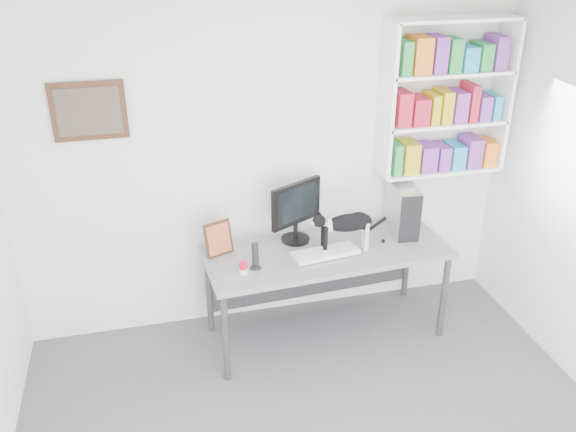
{
  "coord_description": "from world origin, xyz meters",
  "views": [
    {
      "loc": [
        -0.94,
        -2.42,
        3.12
      ],
      "look_at": [
        0.04,
        1.53,
        1.13
      ],
      "focal_mm": 38.0,
      "sensor_mm": 36.0,
      "label": 1
    }
  ],
  "objects_px": {
    "monitor": "(296,212)",
    "leaning_print": "(218,238)",
    "bookshelf": "(446,98)",
    "cat": "(347,232)",
    "keyboard": "(325,253)",
    "soup_can": "(243,268)",
    "pc_tower": "(402,209)",
    "desk": "(326,292)",
    "speaker": "(255,255)"
  },
  "relations": [
    {
      "from": "monitor",
      "to": "leaning_print",
      "type": "distance_m",
      "value": 0.64
    },
    {
      "from": "bookshelf",
      "to": "cat",
      "type": "xyz_separation_m",
      "value": [
        -0.91,
        -0.36,
        -0.89
      ]
    },
    {
      "from": "keyboard",
      "to": "soup_can",
      "type": "relative_size",
      "value": 5.62
    },
    {
      "from": "pc_tower",
      "to": "leaning_print",
      "type": "distance_m",
      "value": 1.52
    },
    {
      "from": "desk",
      "to": "speaker",
      "type": "height_order",
      "value": "speaker"
    },
    {
      "from": "speaker",
      "to": "soup_can",
      "type": "bearing_deg",
      "value": -148.38
    },
    {
      "from": "bookshelf",
      "to": "speaker",
      "type": "height_order",
      "value": "bookshelf"
    },
    {
      "from": "soup_can",
      "to": "cat",
      "type": "bearing_deg",
      "value": 9.55
    },
    {
      "from": "bookshelf",
      "to": "leaning_print",
      "type": "xyz_separation_m",
      "value": [
        -1.87,
        -0.17,
        -0.92
      ]
    },
    {
      "from": "desk",
      "to": "soup_can",
      "type": "bearing_deg",
      "value": -167.87
    },
    {
      "from": "monitor",
      "to": "soup_can",
      "type": "height_order",
      "value": "monitor"
    },
    {
      "from": "pc_tower",
      "to": "soup_can",
      "type": "xyz_separation_m",
      "value": [
        -1.38,
        -0.36,
        -0.16
      ]
    },
    {
      "from": "bookshelf",
      "to": "desk",
      "type": "height_order",
      "value": "bookshelf"
    },
    {
      "from": "bookshelf",
      "to": "desk",
      "type": "bearing_deg",
      "value": -163.55
    },
    {
      "from": "cat",
      "to": "keyboard",
      "type": "bearing_deg",
      "value": -172.0
    },
    {
      "from": "leaning_print",
      "to": "monitor",
      "type": "bearing_deg",
      "value": -14.71
    },
    {
      "from": "desk",
      "to": "soup_can",
      "type": "height_order",
      "value": "soup_can"
    },
    {
      "from": "monitor",
      "to": "speaker",
      "type": "bearing_deg",
      "value": -166.58
    },
    {
      "from": "keyboard",
      "to": "leaning_print",
      "type": "distance_m",
      "value": 0.83
    },
    {
      "from": "keyboard",
      "to": "bookshelf",
      "type": "bearing_deg",
      "value": 11.78
    },
    {
      "from": "leaning_print",
      "to": "bookshelf",
      "type": "bearing_deg",
      "value": -15.92
    },
    {
      "from": "speaker",
      "to": "leaning_print",
      "type": "relative_size",
      "value": 0.76
    },
    {
      "from": "speaker",
      "to": "soup_can",
      "type": "xyz_separation_m",
      "value": [
        -0.1,
        -0.06,
        -0.06
      ]
    },
    {
      "from": "pc_tower",
      "to": "cat",
      "type": "xyz_separation_m",
      "value": [
        -0.55,
        -0.21,
        -0.04
      ]
    },
    {
      "from": "bookshelf",
      "to": "monitor",
      "type": "xyz_separation_m",
      "value": [
        -1.25,
        -0.1,
        -0.8
      ]
    },
    {
      "from": "bookshelf",
      "to": "soup_can",
      "type": "xyz_separation_m",
      "value": [
        -1.74,
        -0.5,
        -1.01
      ]
    },
    {
      "from": "monitor",
      "to": "keyboard",
      "type": "distance_m",
      "value": 0.4
    },
    {
      "from": "speaker",
      "to": "pc_tower",
      "type": "bearing_deg",
      "value": 14.32
    },
    {
      "from": "bookshelf",
      "to": "keyboard",
      "type": "bearing_deg",
      "value": -160.49
    },
    {
      "from": "keyboard",
      "to": "soup_can",
      "type": "xyz_separation_m",
      "value": [
        -0.66,
        -0.12,
        0.03
      ]
    },
    {
      "from": "desk",
      "to": "soup_can",
      "type": "distance_m",
      "value": 0.85
    },
    {
      "from": "pc_tower",
      "to": "cat",
      "type": "distance_m",
      "value": 0.59
    },
    {
      "from": "soup_can",
      "to": "cat",
      "type": "height_order",
      "value": "cat"
    },
    {
      "from": "monitor",
      "to": "speaker",
      "type": "relative_size",
      "value": 2.43
    },
    {
      "from": "monitor",
      "to": "pc_tower",
      "type": "relative_size",
      "value": 1.26
    },
    {
      "from": "pc_tower",
      "to": "bookshelf",
      "type": "bearing_deg",
      "value": 28.65
    },
    {
      "from": "speaker",
      "to": "leaning_print",
      "type": "xyz_separation_m",
      "value": [
        -0.23,
        0.28,
        0.03
      ]
    },
    {
      "from": "desk",
      "to": "keyboard",
      "type": "bearing_deg",
      "value": -121.42
    },
    {
      "from": "desk",
      "to": "keyboard",
      "type": "xyz_separation_m",
      "value": [
        -0.04,
        -0.08,
        0.42
      ]
    },
    {
      "from": "leaning_print",
      "to": "soup_can",
      "type": "relative_size",
      "value": 3.03
    },
    {
      "from": "bookshelf",
      "to": "pc_tower",
      "type": "xyz_separation_m",
      "value": [
        -0.36,
        -0.15,
        -0.85
      ]
    },
    {
      "from": "cat",
      "to": "pc_tower",
      "type": "bearing_deg",
      "value": 22.89
    },
    {
      "from": "cat",
      "to": "leaning_print",
      "type": "bearing_deg",
      "value": 170.09
    },
    {
      "from": "keyboard",
      "to": "speaker",
      "type": "height_order",
      "value": "speaker"
    },
    {
      "from": "keyboard",
      "to": "leaning_print",
      "type": "xyz_separation_m",
      "value": [
        -0.79,
        0.22,
        0.12
      ]
    },
    {
      "from": "leaning_print",
      "to": "soup_can",
      "type": "height_order",
      "value": "leaning_print"
    },
    {
      "from": "pc_tower",
      "to": "speaker",
      "type": "height_order",
      "value": "pc_tower"
    },
    {
      "from": "bookshelf",
      "to": "monitor",
      "type": "distance_m",
      "value": 1.49
    },
    {
      "from": "desk",
      "to": "pc_tower",
      "type": "height_order",
      "value": "pc_tower"
    },
    {
      "from": "desk",
      "to": "cat",
      "type": "distance_m",
      "value": 0.58
    }
  ]
}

